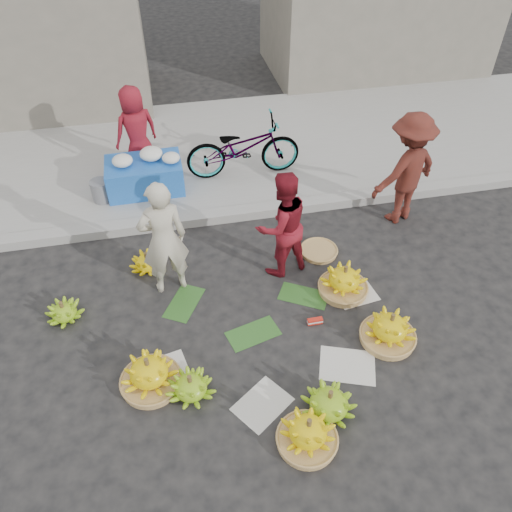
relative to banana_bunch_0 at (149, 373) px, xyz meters
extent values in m
plane|color=black|center=(1.39, 0.68, -0.20)|extent=(80.00, 80.00, 0.00)
cube|color=gray|center=(1.39, 2.88, -0.13)|extent=(40.00, 0.25, 0.15)
cube|color=gray|center=(1.39, 4.98, -0.14)|extent=(40.00, 4.00, 0.12)
cylinder|color=#AA7F47|center=(0.00, 0.00, -0.16)|extent=(0.68, 0.68, 0.09)
cylinder|color=brown|center=(0.00, 0.00, 0.20)|extent=(0.05, 0.05, 0.12)
cylinder|color=brown|center=(0.44, -0.22, 0.07)|extent=(0.05, 0.05, 0.12)
cylinder|color=#AA7F47|center=(1.55, -1.04, -0.16)|extent=(0.63, 0.63, 0.09)
cylinder|color=brown|center=(1.55, -1.04, 0.17)|extent=(0.05, 0.05, 0.12)
cylinder|color=brown|center=(1.88, -0.74, 0.11)|extent=(0.05, 0.05, 0.12)
cylinder|color=#AA7F47|center=(2.90, 0.05, -0.16)|extent=(0.67, 0.67, 0.09)
cylinder|color=brown|center=(2.90, 0.05, 0.20)|extent=(0.05, 0.05, 0.12)
cylinder|color=#AA7F47|center=(2.64, 0.97, -0.16)|extent=(0.66, 0.66, 0.09)
cylinder|color=brown|center=(2.64, 0.97, 0.19)|extent=(0.05, 0.05, 0.12)
cylinder|color=brown|center=(-1.04, 1.23, 0.03)|extent=(0.05, 0.05, 0.12)
cylinder|color=brown|center=(0.05, 1.96, 0.04)|extent=(0.05, 0.05, 0.12)
cylinder|color=#AA7F47|center=(2.55, 1.79, -0.17)|extent=(0.69, 0.69, 0.06)
cube|color=red|center=(2.10, 0.48, -0.16)|extent=(0.20, 0.06, 0.08)
imported|color=beige|center=(0.34, 1.53, 0.65)|extent=(0.68, 0.50, 1.70)
imported|color=maroon|center=(1.90, 1.58, 0.59)|extent=(0.91, 0.80, 1.58)
imported|color=maroon|center=(4.02, 2.37, 0.69)|extent=(1.31, 1.03, 1.79)
cube|color=blue|center=(0.13, 3.82, 0.17)|extent=(1.24, 0.78, 0.51)
ellipsoid|color=white|center=(-0.17, 3.77, 0.52)|extent=(0.33, 0.33, 0.18)
ellipsoid|color=white|center=(0.29, 3.87, 0.53)|extent=(0.37, 0.37, 0.20)
ellipsoid|color=white|center=(0.60, 3.72, 0.51)|extent=(0.29, 0.29, 0.16)
cylinder|color=slate|center=(-0.59, 3.64, 0.10)|extent=(0.32, 0.32, 0.36)
imported|color=maroon|center=(0.09, 4.43, 0.68)|extent=(0.88, 0.74, 1.53)
imported|color=gray|center=(1.82, 3.95, 0.43)|extent=(0.70, 1.96, 1.02)
camera|label=1|loc=(0.51, -3.44, 4.73)|focal=35.00mm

